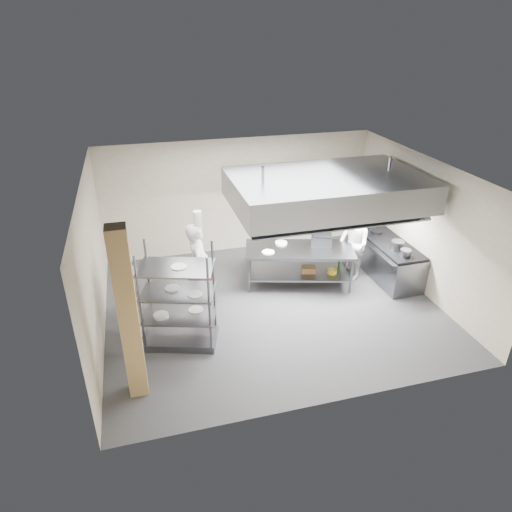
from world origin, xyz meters
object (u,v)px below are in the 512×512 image
object	(u,v)px
chef_head	(199,267)
griddle	(321,240)
island	(299,266)
cooking_range	(388,261)
stockpot	(397,245)
chef_line	(353,244)
pass_rack	(178,297)
chef_plating	(129,293)

from	to	relation	value
chef_head	griddle	distance (m)	2.98
island	cooking_range	xyz separation A→B (m)	(2.19, -0.27, -0.04)
stockpot	chef_head	bearing A→B (deg)	177.74
island	chef_line	xyz separation A→B (m)	(1.31, -0.05, 0.43)
pass_rack	chef_head	world-z (taller)	pass_rack
griddle	chef_line	bearing A→B (deg)	11.30
cooking_range	stockpot	distance (m)	0.67
cooking_range	chef_plating	distance (m)	6.07
chef_head	chef_plating	distance (m)	1.55
stockpot	chef_line	bearing A→B (deg)	146.87
chef_line	chef_plating	distance (m)	5.21
chef_head	griddle	world-z (taller)	chef_head
island	cooking_range	size ratio (longest dim) A/B	1.23
griddle	stockpot	world-z (taller)	griddle
pass_rack	chef_line	xyz separation A→B (m)	(4.24, 1.45, -0.12)
pass_rack	cooking_range	distance (m)	5.30
chef_plating	griddle	xyz separation A→B (m)	(4.37, 1.08, 0.09)
island	chef_head	distance (m)	2.48
chef_plating	stockpot	xyz separation A→B (m)	(5.96, 0.42, 0.07)
cooking_range	chef_head	distance (m)	4.61
chef_head	chef_line	xyz separation A→B (m)	(3.69, 0.37, -0.10)
cooking_range	griddle	bearing A→B (deg)	168.52
chef_plating	griddle	world-z (taller)	chef_plating
pass_rack	griddle	bearing A→B (deg)	41.46
island	stockpot	bearing A→B (deg)	0.18
cooking_range	chef_head	bearing A→B (deg)	-178.08
island	chef_line	distance (m)	1.38
pass_rack	stockpot	size ratio (longest dim) A/B	6.88
chef_plating	stockpot	size ratio (longest dim) A/B	6.41
pass_rack	chef_line	world-z (taller)	pass_rack
pass_rack	chef_head	bearing A→B (deg)	80.41
island	cooking_range	distance (m)	2.20
chef_line	griddle	world-z (taller)	chef_line
cooking_range	stockpot	world-z (taller)	stockpot
pass_rack	cooking_range	bearing A→B (deg)	30.85
island	griddle	size ratio (longest dim) A/B	5.24
island	stockpot	size ratio (longest dim) A/B	8.47
chef_line	cooking_range	bearing A→B (deg)	75.26
cooking_range	stockpot	bearing A→B (deg)	-97.48
pass_rack	chef_line	bearing A→B (deg)	36.16
cooking_range	pass_rack	bearing A→B (deg)	-166.39
chef_line	stockpot	distance (m)	1.00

